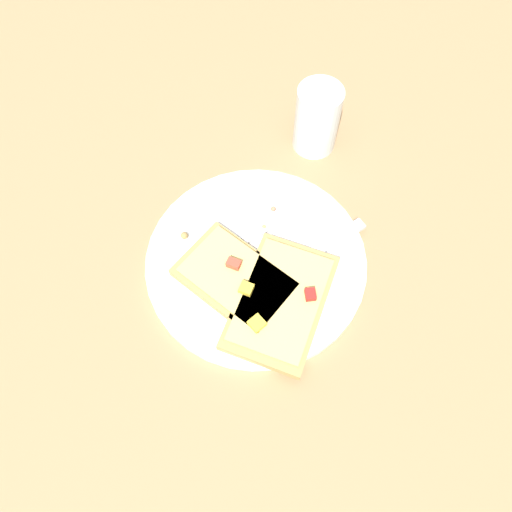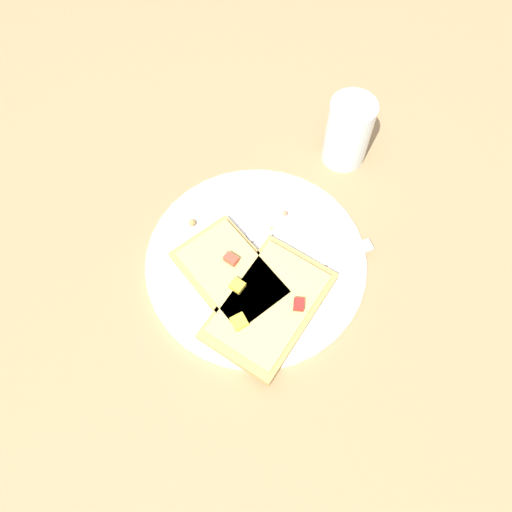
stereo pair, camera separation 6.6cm
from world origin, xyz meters
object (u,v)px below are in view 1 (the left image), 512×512
fork (252,236)px  pizza_slice_corner (281,301)px  knife (307,257)px  drinking_glass (317,119)px  pizza_slice_main (238,280)px  plate (256,261)px

fork → pizza_slice_corner: bearing=76.2°
knife → drinking_glass: size_ratio=1.66×
drinking_glass → fork: bearing=-105.5°
fork → pizza_slice_corner: 0.11m
fork → drinking_glass: bearing=-152.4°
pizza_slice_main → knife: bearing=60.8°
plate → drinking_glass: bearing=79.9°
fork → knife: bearing=122.3°
plate → pizza_slice_main: (-0.02, -0.04, 0.02)m
plate → fork: 0.04m
plate → pizza_slice_corner: pizza_slice_corner is taller
fork → drinking_glass: drinking_glass is taller
pizza_slice_corner → fork: bearing=40.9°
fork → pizza_slice_main: (-0.00, -0.07, 0.01)m
plate → fork: fork is taller
fork → pizza_slice_main: pizza_slice_main is taller
fork → pizza_slice_corner: size_ratio=0.97×
pizza_slice_main → pizza_slice_corner: bearing=10.3°
pizza_slice_main → drinking_glass: bearing=103.9°
knife → pizza_slice_corner: bearing=27.9°
fork → pizza_slice_corner: (0.06, -0.09, 0.01)m
knife → pizza_slice_main: (-0.08, -0.06, 0.01)m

